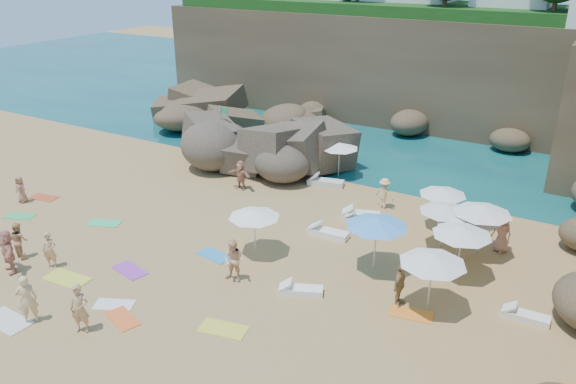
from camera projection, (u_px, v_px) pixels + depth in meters
The scene contains 45 objects.
ground at pixel (217, 246), 25.46m from camera, with size 120.00×120.00×0.00m, color tan.
seawater at pixel (422, 103), 49.33m from camera, with size 120.00×120.00×0.00m, color #0C4751.
cliff_back at pixel (432, 69), 42.85m from camera, with size 44.00×8.00×8.00m, color brown.
rock_promontory at pixel (226, 125), 43.24m from camera, with size 12.00×7.00×2.00m, color brown, non-canonical shape.
marina_masts at pixel (263, 53), 55.72m from camera, with size 3.10×0.10×6.00m.
rock_outcrop at pixel (257, 169), 34.56m from camera, with size 7.54×5.65×3.02m, color brown, non-canonical shape.
flag_pole at pixel (222, 125), 35.43m from camera, with size 0.67×0.18×3.46m.
parasol_0 at pixel (339, 146), 32.59m from camera, with size 2.22×2.22×2.10m.
parasol_1 at pixel (445, 208), 24.59m from camera, with size 2.27×2.27×2.15m.
parasol_2 at pixel (443, 191), 26.40m from camera, with size 2.22×2.22×2.10m.
parasol_3 at pixel (462, 231), 22.34m from camera, with size 2.39×2.39×2.26m.
parasol_4 at pixel (483, 209), 23.95m from camera, with size 2.52×2.52×2.38m.
parasol_7 at pixel (475, 218), 23.98m from camera, with size 2.12×2.12×2.00m.
parasol_8 at pixel (461, 220), 23.85m from camera, with size 2.09×2.09×1.98m.
parasol_9 at pixel (254, 213), 24.11m from camera, with size 2.26×2.26×2.13m.
parasol_10 at pixel (377, 222), 22.74m from camera, with size 2.57×2.57×2.43m.
parasol_11 at pixel (433, 259), 20.17m from camera, with size 2.47×2.47×2.33m.
lounger_0 at pixel (360, 222), 27.45m from camera, with size 1.66×0.55×0.26m, color silver.
lounger_1 at pixel (326, 183), 32.05m from camera, with size 2.05×0.68×0.32m, color silver.
lounger_2 at pixel (361, 215), 28.16m from camera, with size 1.88×0.63×0.29m, color white.
lounger_3 at pixel (328, 233), 26.32m from camera, with size 1.95×0.65×0.30m, color white.
lounger_4 at pixel (526, 316), 20.36m from camera, with size 1.65×0.55×0.26m, color white.
lounger_5 at pixel (301, 290), 21.92m from camera, with size 1.71×0.57×0.27m, color white.
towel_2 at pixel (123, 319), 20.43m from camera, with size 1.51×0.75×0.03m, color orange.
towel_3 at pixel (104, 223), 27.61m from camera, with size 1.59×0.80×0.03m, color #38C66C.
towel_4 at pixel (67, 279), 22.92m from camera, with size 1.92×0.96×0.03m, color #CFD738.
towel_5 at pixel (7, 321), 20.31m from camera, with size 1.90×0.95×0.03m, color silver.
towel_6 at pixel (130, 270), 23.52m from camera, with size 1.61×0.80×0.03m, color purple.
towel_7 at pixel (44, 198), 30.46m from camera, with size 1.52×0.76×0.03m, color #C14622.
towel_8 at pixel (214, 255), 24.69m from camera, with size 1.58×0.79×0.03m, color #278DD2.
towel_10 at pixel (411, 314), 20.71m from camera, with size 1.58×0.79×0.03m, color orange.
towel_11 at pixel (20, 216), 28.33m from camera, with size 1.48×0.74×0.03m, color green.
towel_12 at pixel (223, 329), 19.88m from camera, with size 1.70×0.85×0.03m, color yellow.
towel_13 at pixel (114, 305), 21.25m from camera, with size 1.48×0.74×0.03m, color white.
person_stand_0 at pixel (50, 250), 23.48m from camera, with size 0.59×0.39×1.62m, color tan.
person_stand_1 at pixel (19, 240), 24.28m from camera, with size 0.80×0.62×1.64m, color tan.
person_stand_2 at pixel (384, 193), 28.98m from camera, with size 1.06×0.44×1.63m, color #EDC787.
person_stand_3 at pixel (400, 285), 20.99m from camera, with size 0.99×0.41×1.70m, color olive.
person_stand_4 at pixel (502, 232), 24.71m from camera, with size 0.91×0.50×1.86m, color tan.
person_stand_5 at pixel (241, 175), 31.28m from camera, with size 1.56×0.45×1.69m, color tan.
person_stand_6 at pixel (27, 299), 19.92m from camera, with size 0.70×0.46×1.92m, color #E9C184.
person_lie_2 at pixel (23, 199), 29.88m from camera, with size 0.70×1.42×0.38m, color #A06650.
person_lie_3 at pixel (11, 266), 23.36m from camera, with size 1.74×1.88×0.50m, color tan.
person_lie_4 at pixel (83, 326), 19.70m from camera, with size 0.67×1.84×0.44m, color tan.
person_lie_5 at pixel (234, 274), 22.67m from camera, with size 0.87×1.79×0.68m, color #F4BA8A.
Camera 1 is at (14.00, -17.79, 12.34)m, focal length 35.00 mm.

